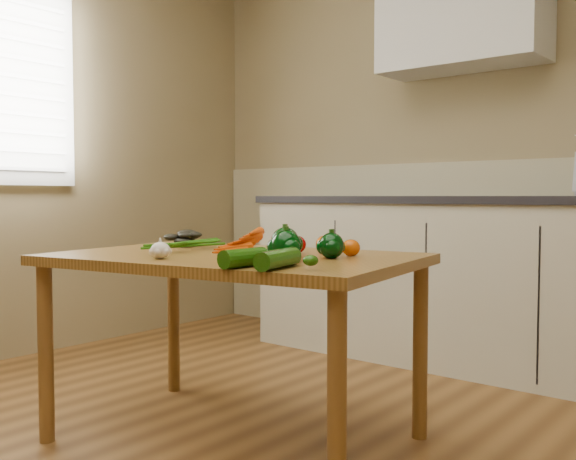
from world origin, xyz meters
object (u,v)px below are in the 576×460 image
(pepper_b, at_px, (331,246))
(tomato_a, at_px, (297,244))
(pepper_a, at_px, (285,243))
(tomato_b, at_px, (325,244))
(garlic_bulb, at_px, (160,251))
(pepper_c, at_px, (286,246))
(table, at_px, (234,275))
(carrot_bunch, at_px, (225,244))
(tomato_c, at_px, (351,248))
(leafy_greens, at_px, (184,235))
(zucchini_b, at_px, (244,258))
(zucchini_a, at_px, (278,259))

(pepper_b, xyz_separation_m, tomato_a, (-0.21, 0.08, -0.01))
(pepper_a, xyz_separation_m, tomato_a, (-0.06, 0.14, -0.02))
(tomato_b, bearing_deg, pepper_b, -48.42)
(garlic_bulb, bearing_deg, pepper_b, 41.47)
(pepper_c, bearing_deg, table, 164.58)
(carrot_bunch, height_order, tomato_c, carrot_bunch)
(leafy_greens, distance_m, tomato_b, 0.66)
(pepper_c, xyz_separation_m, zucchini_b, (0.01, -0.20, -0.02))
(table, height_order, leafy_greens, leafy_greens)
(leafy_greens, relative_size, tomato_c, 2.83)
(leafy_greens, xyz_separation_m, tomato_b, (0.65, 0.12, -0.01))
(carrot_bunch, relative_size, leafy_greens, 1.30)
(table, bearing_deg, pepper_b, 5.39)
(leafy_greens, bearing_deg, pepper_b, -2.78)
(carrot_bunch, distance_m, tomato_c, 0.48)
(pepper_b, xyz_separation_m, zucchini_b, (-0.04, -0.39, -0.01))
(carrot_bunch, distance_m, zucchini_a, 0.57)
(carrot_bunch, height_order, tomato_b, tomato_b)
(carrot_bunch, xyz_separation_m, pepper_b, (0.44, 0.07, 0.01))
(zucchini_a, relative_size, zucchini_b, 1.26)
(zucchini_a, bearing_deg, pepper_a, 126.25)
(carrot_bunch, height_order, zucchini_b, carrot_bunch)
(leafy_greens, relative_size, zucchini_b, 1.12)
(carrot_bunch, height_order, pepper_a, pepper_a)
(pepper_a, xyz_separation_m, zucchini_a, (0.21, -0.29, -0.02))
(leafy_greens, bearing_deg, table, -17.79)
(tomato_a, relative_size, zucchini_a, 0.34)
(table, distance_m, pepper_a, 0.25)
(carrot_bunch, xyz_separation_m, zucchini_b, (0.40, -0.32, -0.00))
(tomato_b, distance_m, tomato_c, 0.16)
(carrot_bunch, height_order, leafy_greens, leafy_greens)
(garlic_bulb, bearing_deg, carrot_bunch, 91.61)
(tomato_c, relative_size, zucchini_b, 0.39)
(tomato_b, bearing_deg, zucchini_a, -68.60)
(pepper_a, xyz_separation_m, tomato_c, (0.16, 0.17, -0.02))
(zucchini_b, bearing_deg, pepper_c, 91.56)
(leafy_greens, relative_size, tomato_b, 2.58)
(carrot_bunch, bearing_deg, tomato_c, 11.98)
(table, bearing_deg, zucchini_b, -51.52)
(carrot_bunch, distance_m, tomato_a, 0.27)
(garlic_bulb, bearing_deg, tomato_a, 64.62)
(garlic_bulb, xyz_separation_m, pepper_c, (0.38, 0.20, 0.02))
(pepper_b, bearing_deg, table, -165.18)
(leafy_greens, bearing_deg, carrot_bunch, -17.09)
(tomato_b, relative_size, tomato_c, 1.10)
(table, xyz_separation_m, zucchini_a, (0.42, -0.25, 0.10))
(leafy_greens, height_order, pepper_b, leafy_greens)
(garlic_bulb, relative_size, pepper_c, 0.67)
(garlic_bulb, relative_size, tomato_a, 0.95)
(pepper_a, xyz_separation_m, pepper_c, (0.10, -0.12, -0.00))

